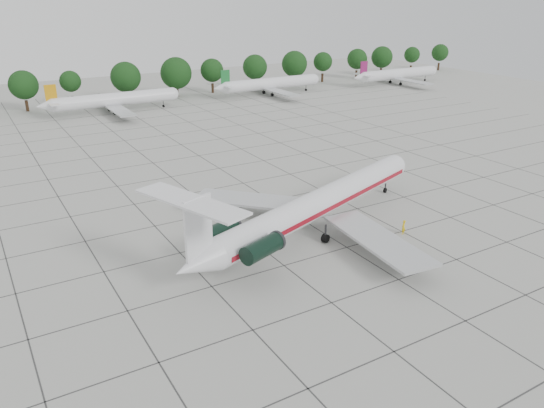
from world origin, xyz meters
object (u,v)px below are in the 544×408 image
object	(u,v)px
bg_airliner_d	(271,84)
main_airliner	(311,207)
bg_airliner_e	(398,74)
bg_airliner_c	(114,100)
ground_crew	(403,227)

from	to	relation	value
bg_airliner_d	main_airliner	bearing A→B (deg)	-117.62
main_airliner	bg_airliner_d	distance (m)	87.63
main_airliner	bg_airliner_e	size ratio (longest dim) A/B	1.40
bg_airliner_c	bg_airliner_e	distance (m)	83.22
ground_crew	bg_airliner_d	bearing A→B (deg)	-137.97
bg_airliner_c	main_airliner	bearing A→B (deg)	-89.16
bg_airliner_c	bg_airliner_d	size ratio (longest dim) A/B	1.00
ground_crew	bg_airliner_c	distance (m)	82.41
main_airliner	bg_airliner_c	world-z (taller)	main_airliner
main_airliner	bg_airliner_d	xyz separation A→B (m)	(40.62, 77.65, -0.46)
main_airliner	bg_airliner_e	world-z (taller)	main_airliner
ground_crew	main_airliner	bearing A→B (deg)	-57.28
bg_airliner_d	bg_airliner_e	xyz separation A→B (m)	(41.43, -4.15, 0.00)
ground_crew	bg_airliner_d	distance (m)	88.75
main_airliner	bg_airliner_d	world-z (taller)	main_airliner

